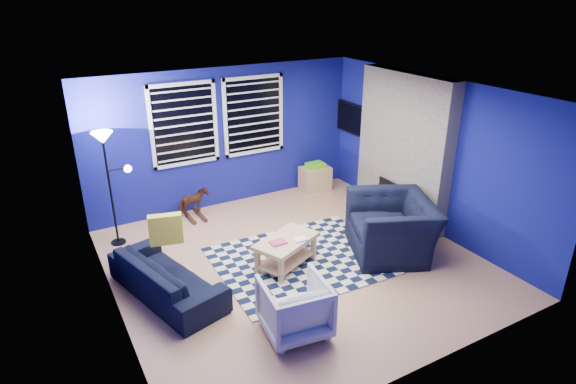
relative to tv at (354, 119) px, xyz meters
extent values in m
plane|color=tan|center=(-2.45, -2.00, -1.40)|extent=(5.00, 5.00, 0.00)
plane|color=white|center=(-2.45, -2.00, 1.10)|extent=(5.00, 5.00, 0.00)
plane|color=navy|center=(-2.45, 0.50, -0.15)|extent=(5.00, 0.00, 5.00)
plane|color=navy|center=(-4.95, -2.00, -0.15)|extent=(0.00, 5.00, 5.00)
plane|color=navy|center=(0.05, -2.00, -0.15)|extent=(0.00, 5.00, 5.00)
cube|color=gray|center=(-0.08, -1.50, -0.15)|extent=(0.26, 2.00, 2.50)
cube|color=black|center=(-0.22, -1.50, -1.05)|extent=(0.04, 0.70, 0.60)
cube|color=gray|center=(-0.35, -1.50, -1.36)|extent=(0.50, 1.20, 0.08)
cube|color=black|center=(-3.20, 0.48, 0.20)|extent=(1.05, 0.02, 1.30)
cube|color=white|center=(-3.20, 0.47, 0.88)|extent=(1.17, 0.05, 0.06)
cube|color=white|center=(-3.20, 0.47, -0.48)|extent=(1.17, 0.05, 0.06)
cube|color=black|center=(-1.90, 0.48, 0.20)|extent=(1.05, 0.02, 1.30)
cube|color=white|center=(-1.90, 0.47, 0.88)|extent=(1.17, 0.05, 0.06)
cube|color=white|center=(-1.90, 0.47, -0.48)|extent=(1.17, 0.05, 0.06)
cube|color=black|center=(0.00, 0.00, 0.00)|extent=(0.06, 1.00, 0.58)
cube|color=black|center=(-0.03, 0.00, 0.00)|extent=(0.01, 0.92, 0.50)
cube|color=black|center=(-2.32, -2.00, -1.39)|extent=(2.57, 2.08, 0.02)
imported|color=black|center=(-4.31, -1.86, -1.13)|extent=(1.96, 1.18, 0.54)
imported|color=black|center=(-1.04, -2.44, -0.97)|extent=(1.66, 1.58, 0.85)
imported|color=gray|center=(-3.23, -3.32, -1.06)|extent=(0.81, 0.83, 0.68)
imported|color=#482A17|center=(-3.23, 0.19, -1.11)|extent=(0.36, 0.57, 0.45)
cube|color=tan|center=(-2.62, -2.03, -0.98)|extent=(1.07, 0.88, 0.06)
cube|color=tan|center=(-2.62, -2.03, -1.28)|extent=(0.96, 0.77, 0.03)
cube|color=#C2376D|center=(-2.78, -2.08, -0.94)|extent=(0.27, 0.24, 0.03)
cube|color=silver|center=(-2.46, -2.15, -0.94)|extent=(0.22, 0.19, 0.03)
cube|color=tan|center=(-3.01, -2.24, -1.20)|extent=(0.08, 0.08, 0.37)
cube|color=tan|center=(-2.23, -2.24, -1.20)|extent=(0.08, 0.08, 0.37)
cube|color=tan|center=(-3.01, -1.82, -1.20)|extent=(0.08, 0.08, 0.37)
cube|color=tan|center=(-2.23, -1.82, -1.20)|extent=(0.08, 0.08, 0.37)
cube|color=tan|center=(-0.72, 0.20, -1.16)|extent=(0.59, 0.41, 0.48)
cube|color=black|center=(-0.72, 0.20, -1.16)|extent=(0.51, 0.37, 0.38)
cube|color=#66DE1A|center=(-0.72, 0.20, -0.88)|extent=(0.35, 0.28, 0.09)
cylinder|color=black|center=(-4.60, -0.12, -1.39)|extent=(0.23, 0.23, 0.03)
cylinder|color=black|center=(-4.60, -0.12, -0.55)|extent=(0.03, 0.03, 1.69)
cone|color=white|center=(-4.60, -0.12, 0.33)|extent=(0.30, 0.30, 0.17)
sphere|color=white|center=(-4.31, -0.17, -0.19)|extent=(0.11, 0.11, 0.11)
cube|color=gold|center=(-4.16, -1.48, -0.65)|extent=(0.46, 0.24, 0.42)
camera|label=1|loc=(-5.54, -7.27, 2.32)|focal=30.00mm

